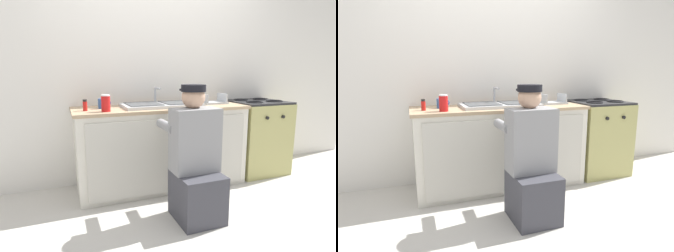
% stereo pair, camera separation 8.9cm
% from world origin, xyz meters
% --- Properties ---
extents(ground_plane, '(12.00, 12.00, 0.00)m').
position_xyz_m(ground_plane, '(0.00, 0.00, 0.00)').
color(ground_plane, beige).
extents(back_wall, '(6.00, 0.10, 2.50)m').
position_xyz_m(back_wall, '(0.00, 0.65, 1.25)').
color(back_wall, silver).
rests_on(back_wall, ground_plane).
extents(counter_cabinet, '(1.73, 0.62, 0.82)m').
position_xyz_m(counter_cabinet, '(0.00, 0.29, 0.41)').
color(counter_cabinet, silver).
rests_on(counter_cabinet, ground_plane).
extents(countertop, '(1.77, 0.62, 0.03)m').
position_xyz_m(countertop, '(0.00, 0.30, 0.84)').
color(countertop, tan).
rests_on(countertop, counter_cabinet).
extents(sink_double_basin, '(0.80, 0.44, 0.19)m').
position_xyz_m(sink_double_basin, '(0.00, 0.30, 0.87)').
color(sink_double_basin, silver).
rests_on(sink_double_basin, countertop).
extents(stove_range, '(0.62, 0.62, 0.88)m').
position_xyz_m(stove_range, '(1.22, 0.30, 0.43)').
color(stove_range, tan).
rests_on(stove_range, ground_plane).
extents(plumber_person, '(0.42, 0.61, 1.10)m').
position_xyz_m(plumber_person, '(0.03, -0.45, 0.46)').
color(plumber_person, '#3F3F47').
rests_on(plumber_person, ground_plane).
extents(dish_rack_tray, '(0.28, 0.22, 0.11)m').
position_xyz_m(dish_rack_tray, '(0.63, 0.34, 0.88)').
color(dish_rack_tray, '#B2B7BC').
rests_on(dish_rack_tray, countertop).
extents(spice_bottle_red, '(0.04, 0.04, 0.10)m').
position_xyz_m(spice_bottle_red, '(-0.76, 0.24, 0.90)').
color(spice_bottle_red, red).
rests_on(spice_bottle_red, countertop).
extents(soda_cup_red, '(0.08, 0.08, 0.15)m').
position_xyz_m(soda_cup_red, '(-0.59, 0.12, 0.93)').
color(soda_cup_red, red).
rests_on(soda_cup_red, countertop).
extents(coffee_mug, '(0.13, 0.08, 0.09)m').
position_xyz_m(coffee_mug, '(-0.59, 0.35, 0.90)').
color(coffee_mug, '#335699').
rests_on(coffee_mug, countertop).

